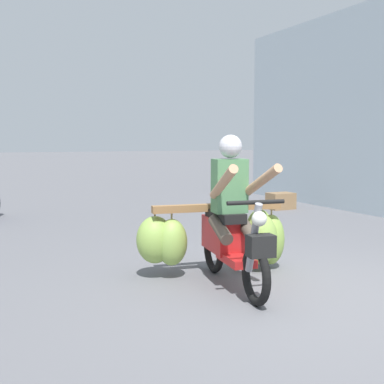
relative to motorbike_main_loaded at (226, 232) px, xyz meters
The scene contains 3 objects.
ground_plane 1.11m from the motorbike_main_loaded, 68.33° to the right, with size 120.00×120.00×0.00m, color slate.
motorbike_main_loaded is the anchor object (origin of this frame).
produce_crate 5.73m from the motorbike_main_loaded, 49.10° to the left, with size 0.56×0.40×0.36m, color olive.
Camera 1 is at (-2.97, -3.83, 1.53)m, focal length 46.45 mm.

